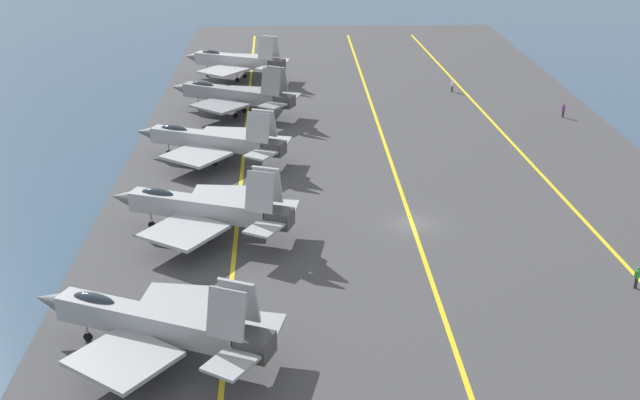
{
  "coord_description": "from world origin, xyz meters",
  "views": [
    {
      "loc": [
        -63.03,
        10.36,
        29.59
      ],
      "look_at": [
        -0.31,
        8.04,
        2.9
      ],
      "focal_mm": 45.0,
      "sensor_mm": 36.0,
      "label": 1
    }
  ],
  "objects_px": {
    "parked_jet_fourth": "(212,141)",
    "parked_jet_fifth": "(233,95)",
    "parked_jet_second": "(153,323)",
    "crew_green_vest": "(637,277)",
    "parked_jet_third": "(203,208)",
    "parked_jet_sixth": "(236,61)",
    "crew_white_vest": "(452,85)",
    "crew_purple_vest": "(564,110)"
  },
  "relations": [
    {
      "from": "parked_jet_third",
      "to": "crew_purple_vest",
      "type": "distance_m",
      "value": 52.04
    },
    {
      "from": "parked_jet_second",
      "to": "parked_jet_fifth",
      "type": "relative_size",
      "value": 1.0
    },
    {
      "from": "parked_jet_second",
      "to": "parked_jet_third",
      "type": "distance_m",
      "value": 17.93
    },
    {
      "from": "crew_green_vest",
      "to": "parked_jet_second",
      "type": "bearing_deg",
      "value": 102.63
    },
    {
      "from": "parked_jet_second",
      "to": "parked_jet_fourth",
      "type": "xyz_separation_m",
      "value": [
        35.94,
        -0.52,
        -0.2
      ]
    },
    {
      "from": "parked_jet_fourth",
      "to": "parked_jet_fifth",
      "type": "relative_size",
      "value": 1.01
    },
    {
      "from": "crew_purple_vest",
      "to": "crew_white_vest",
      "type": "distance_m",
      "value": 16.71
    },
    {
      "from": "parked_jet_fifth",
      "to": "crew_green_vest",
      "type": "distance_m",
      "value": 55.5
    },
    {
      "from": "crew_green_vest",
      "to": "crew_white_vest",
      "type": "distance_m",
      "value": 54.76
    },
    {
      "from": "parked_jet_fourth",
      "to": "crew_green_vest",
      "type": "relative_size",
      "value": 9.71
    },
    {
      "from": "parked_jet_sixth",
      "to": "crew_white_vest",
      "type": "distance_m",
      "value": 30.89
    },
    {
      "from": "parked_jet_second",
      "to": "crew_green_vest",
      "type": "xyz_separation_m",
      "value": [
        7.64,
        -34.1,
        -1.55
      ]
    },
    {
      "from": "crew_white_vest",
      "to": "parked_jet_fourth",
      "type": "bearing_deg",
      "value": 131.02
    },
    {
      "from": "parked_jet_sixth",
      "to": "crew_green_vest",
      "type": "bearing_deg",
      "value": -152.03
    },
    {
      "from": "parked_jet_fourth",
      "to": "parked_jet_fifth",
      "type": "bearing_deg",
      "value": -4.17
    },
    {
      "from": "parked_jet_fifth",
      "to": "crew_white_vest",
      "type": "relative_size",
      "value": 10.07
    },
    {
      "from": "parked_jet_third",
      "to": "parked_jet_second",
      "type": "bearing_deg",
      "value": 175.56
    },
    {
      "from": "parked_jet_fourth",
      "to": "crew_purple_vest",
      "type": "height_order",
      "value": "parked_jet_fourth"
    },
    {
      "from": "parked_jet_second",
      "to": "crew_purple_vest",
      "type": "relative_size",
      "value": 9.51
    },
    {
      "from": "parked_jet_fifth",
      "to": "crew_purple_vest",
      "type": "relative_size",
      "value": 9.48
    },
    {
      "from": "parked_jet_sixth",
      "to": "crew_purple_vest",
      "type": "xyz_separation_m",
      "value": [
        -19.93,
        -41.27,
        -1.71
      ]
    },
    {
      "from": "crew_white_vest",
      "to": "crew_green_vest",
      "type": "bearing_deg",
      "value": -176.57
    },
    {
      "from": "parked_jet_fifth",
      "to": "parked_jet_sixth",
      "type": "bearing_deg",
      "value": 2.56
    },
    {
      "from": "crew_green_vest",
      "to": "crew_purple_vest",
      "type": "bearing_deg",
      "value": -10.85
    },
    {
      "from": "parked_jet_second",
      "to": "crew_green_vest",
      "type": "height_order",
      "value": "parked_jet_second"
    },
    {
      "from": "parked_jet_fourth",
      "to": "crew_purple_vest",
      "type": "xyz_separation_m",
      "value": [
        14.15,
        -41.71,
        -1.33
      ]
    },
    {
      "from": "parked_jet_third",
      "to": "parked_jet_sixth",
      "type": "distance_m",
      "value": 52.15
    },
    {
      "from": "parked_jet_third",
      "to": "crew_purple_vest",
      "type": "xyz_separation_m",
      "value": [
        32.21,
        -40.85,
        -1.54
      ]
    },
    {
      "from": "parked_jet_fourth",
      "to": "parked_jet_fifth",
      "type": "height_order",
      "value": "parked_jet_fifth"
    },
    {
      "from": "parked_jet_fifth",
      "to": "crew_white_vest",
      "type": "height_order",
      "value": "parked_jet_fifth"
    },
    {
      "from": "parked_jet_second",
      "to": "parked_jet_sixth",
      "type": "height_order",
      "value": "parked_jet_sixth"
    },
    {
      "from": "parked_jet_fourth",
      "to": "crew_green_vest",
      "type": "distance_m",
      "value": 43.94
    },
    {
      "from": "parked_jet_fifth",
      "to": "crew_white_vest",
      "type": "distance_m",
      "value": 30.66
    },
    {
      "from": "parked_jet_fourth",
      "to": "crew_white_vest",
      "type": "xyz_separation_m",
      "value": [
        26.35,
        -30.3,
        -1.39
      ]
    },
    {
      "from": "parked_jet_second",
      "to": "parked_jet_third",
      "type": "bearing_deg",
      "value": -4.44
    },
    {
      "from": "parked_jet_third",
      "to": "parked_jet_fourth",
      "type": "distance_m",
      "value": 18.09
    },
    {
      "from": "parked_jet_third",
      "to": "crew_purple_vest",
      "type": "height_order",
      "value": "parked_jet_third"
    },
    {
      "from": "parked_jet_third",
      "to": "crew_green_vest",
      "type": "height_order",
      "value": "parked_jet_third"
    },
    {
      "from": "parked_jet_second",
      "to": "crew_green_vest",
      "type": "bearing_deg",
      "value": -77.37
    },
    {
      "from": "parked_jet_second",
      "to": "parked_jet_fourth",
      "type": "height_order",
      "value": "parked_jet_second"
    },
    {
      "from": "crew_purple_vest",
      "to": "crew_green_vest",
      "type": "height_order",
      "value": "crew_purple_vest"
    },
    {
      "from": "parked_jet_second",
      "to": "crew_purple_vest",
      "type": "xyz_separation_m",
      "value": [
        50.09,
        -42.23,
        -1.53
      ]
    }
  ]
}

